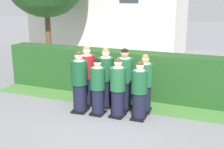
{
  "coord_description": "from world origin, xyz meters",
  "views": [
    {
      "loc": [
        2.76,
        -6.71,
        3.11
      ],
      "look_at": [
        0.0,
        0.29,
        1.05
      ],
      "focal_mm": 46.69,
      "sensor_mm": 36.0,
      "label": 1
    }
  ],
  "objects_px": {
    "student_front_row_3": "(139,92)",
    "student_front_row_1": "(98,88)",
    "student_front_row_0": "(80,83)",
    "student_rear_row_3": "(145,85)",
    "student_front_row_2": "(118,89)",
    "student_in_red_blazer": "(87,77)",
    "student_rear_row_1": "(106,79)",
    "student_rear_row_2": "(124,81)"
  },
  "relations": [
    {
      "from": "student_front_row_3",
      "to": "student_in_red_blazer",
      "type": "distance_m",
      "value": 1.78
    },
    {
      "from": "student_front_row_2",
      "to": "student_front_row_0",
      "type": "bearing_deg",
      "value": -176.87
    },
    {
      "from": "student_front_row_0",
      "to": "student_in_red_blazer",
      "type": "height_order",
      "value": "student_in_red_blazer"
    },
    {
      "from": "student_front_row_0",
      "to": "student_front_row_3",
      "type": "relative_size",
      "value": 1.1
    },
    {
      "from": "student_in_red_blazer",
      "to": "student_front_row_2",
      "type": "bearing_deg",
      "value": -24.82
    },
    {
      "from": "student_front_row_0",
      "to": "student_front_row_2",
      "type": "xyz_separation_m",
      "value": [
        1.08,
        0.06,
        -0.06
      ]
    },
    {
      "from": "student_front_row_1",
      "to": "student_rear_row_1",
      "type": "relative_size",
      "value": 0.9
    },
    {
      "from": "student_rear_row_3",
      "to": "student_rear_row_1",
      "type": "bearing_deg",
      "value": -178.91
    },
    {
      "from": "student_in_red_blazer",
      "to": "student_rear_row_3",
      "type": "xyz_separation_m",
      "value": [
        1.7,
        0.05,
        -0.06
      ]
    },
    {
      "from": "student_front_row_3",
      "to": "student_rear_row_3",
      "type": "bearing_deg",
      "value": 90.85
    },
    {
      "from": "student_front_row_0",
      "to": "student_rear_row_2",
      "type": "xyz_separation_m",
      "value": [
        1.06,
        0.64,
        0.01
      ]
    },
    {
      "from": "student_front_row_3",
      "to": "student_front_row_1",
      "type": "bearing_deg",
      "value": -174.89
    },
    {
      "from": "student_in_red_blazer",
      "to": "student_rear_row_2",
      "type": "distance_m",
      "value": 1.13
    },
    {
      "from": "student_front_row_0",
      "to": "student_rear_row_3",
      "type": "relative_size",
      "value": 1.05
    },
    {
      "from": "student_in_red_blazer",
      "to": "student_rear_row_1",
      "type": "relative_size",
      "value": 1.02
    },
    {
      "from": "student_front_row_0",
      "to": "student_front_row_1",
      "type": "distance_m",
      "value": 0.54
    },
    {
      "from": "student_front_row_3",
      "to": "student_in_red_blazer",
      "type": "relative_size",
      "value": 0.89
    },
    {
      "from": "student_front_row_0",
      "to": "student_rear_row_1",
      "type": "relative_size",
      "value": 1.0
    },
    {
      "from": "student_rear_row_3",
      "to": "student_in_red_blazer",
      "type": "bearing_deg",
      "value": -178.21
    },
    {
      "from": "student_front_row_0",
      "to": "student_front_row_1",
      "type": "height_order",
      "value": "student_front_row_0"
    },
    {
      "from": "student_front_row_1",
      "to": "student_rear_row_3",
      "type": "xyz_separation_m",
      "value": [
        1.11,
        0.64,
        0.04
      ]
    },
    {
      "from": "student_front_row_1",
      "to": "student_rear_row_2",
      "type": "relative_size",
      "value": 0.89
    },
    {
      "from": "student_front_row_2",
      "to": "student_rear_row_1",
      "type": "distance_m",
      "value": 0.8
    },
    {
      "from": "student_rear_row_1",
      "to": "student_rear_row_3",
      "type": "xyz_separation_m",
      "value": [
        1.13,
        0.02,
        -0.05
      ]
    },
    {
      "from": "student_front_row_2",
      "to": "student_in_red_blazer",
      "type": "distance_m",
      "value": 1.26
    },
    {
      "from": "student_in_red_blazer",
      "to": "student_front_row_0",
      "type": "bearing_deg",
      "value": -83.99
    },
    {
      "from": "student_front_row_1",
      "to": "student_in_red_blazer",
      "type": "height_order",
      "value": "student_in_red_blazer"
    },
    {
      "from": "student_front_row_2",
      "to": "student_rear_row_2",
      "type": "distance_m",
      "value": 0.58
    },
    {
      "from": "student_front_row_0",
      "to": "student_front_row_1",
      "type": "xyz_separation_m",
      "value": [
        0.53,
        0.01,
        -0.08
      ]
    },
    {
      "from": "student_rear_row_2",
      "to": "student_rear_row_1",
      "type": "bearing_deg",
      "value": -178.46
    },
    {
      "from": "student_front_row_2",
      "to": "student_rear_row_3",
      "type": "distance_m",
      "value": 0.81
    },
    {
      "from": "student_front_row_0",
      "to": "student_rear_row_3",
      "type": "distance_m",
      "value": 1.76
    },
    {
      "from": "student_front_row_1",
      "to": "student_front_row_3",
      "type": "height_order",
      "value": "student_front_row_3"
    },
    {
      "from": "student_front_row_1",
      "to": "student_rear_row_3",
      "type": "distance_m",
      "value": 1.28
    },
    {
      "from": "student_front_row_0",
      "to": "student_in_red_blazer",
      "type": "bearing_deg",
      "value": 96.01
    },
    {
      "from": "student_in_red_blazer",
      "to": "student_front_row_1",
      "type": "bearing_deg",
      "value": -44.35
    },
    {
      "from": "student_rear_row_2",
      "to": "student_front_row_1",
      "type": "bearing_deg",
      "value": -130.05
    },
    {
      "from": "student_front_row_1",
      "to": "student_front_row_2",
      "type": "relative_size",
      "value": 0.97
    },
    {
      "from": "student_front_row_0",
      "to": "student_in_red_blazer",
      "type": "xyz_separation_m",
      "value": [
        -0.06,
        0.59,
        0.02
      ]
    },
    {
      "from": "student_rear_row_2",
      "to": "student_rear_row_3",
      "type": "distance_m",
      "value": 0.58
    },
    {
      "from": "student_front_row_0",
      "to": "student_in_red_blazer",
      "type": "relative_size",
      "value": 0.98
    },
    {
      "from": "student_rear_row_2",
      "to": "student_in_red_blazer",
      "type": "bearing_deg",
      "value": -177.63
    }
  ]
}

